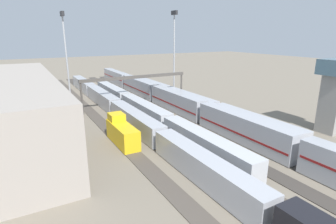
% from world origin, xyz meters
% --- Properties ---
extents(ground_plane, '(400.00, 400.00, 0.00)m').
position_xyz_m(ground_plane, '(0.00, 0.00, 0.00)').
color(ground_plane, '#756B5B').
extents(track_bed_0, '(140.00, 2.80, 0.12)m').
position_xyz_m(track_bed_0, '(0.00, -12.50, 0.06)').
color(track_bed_0, '#3D3833').
rests_on(track_bed_0, ground_plane).
extents(track_bed_1, '(140.00, 2.80, 0.12)m').
position_xyz_m(track_bed_1, '(0.00, -7.50, 0.06)').
color(track_bed_1, '#3D3833').
rests_on(track_bed_1, ground_plane).
extents(track_bed_2, '(140.00, 2.80, 0.12)m').
position_xyz_m(track_bed_2, '(0.00, -2.50, 0.06)').
color(track_bed_2, '#3D3833').
rests_on(track_bed_2, ground_plane).
extents(track_bed_3, '(140.00, 2.80, 0.12)m').
position_xyz_m(track_bed_3, '(0.00, 2.50, 0.06)').
color(track_bed_3, '#4C443D').
rests_on(track_bed_3, ground_plane).
extents(track_bed_4, '(140.00, 2.80, 0.12)m').
position_xyz_m(track_bed_4, '(0.00, 7.50, 0.06)').
color(track_bed_4, '#3D3833').
rests_on(track_bed_4, ground_plane).
extents(track_bed_5, '(140.00, 2.80, 0.12)m').
position_xyz_m(track_bed_5, '(0.00, 12.50, 0.06)').
color(track_bed_5, '#4C443D').
rests_on(track_bed_5, ground_plane).
extents(train_on_track_1, '(119.80, 3.06, 5.00)m').
position_xyz_m(train_on_track_1, '(1.03, -7.50, 2.60)').
color(train_on_track_1, '#A8AAB2').
rests_on(train_on_track_1, ground_plane).
extents(train_on_track_3, '(71.40, 3.06, 3.80)m').
position_xyz_m(train_on_track_3, '(-0.89, 2.50, 2.01)').
color(train_on_track_3, '#B7BABF').
rests_on(train_on_track_3, ground_plane).
extents(train_on_track_4, '(114.80, 3.00, 4.40)m').
position_xyz_m(train_on_track_4, '(-5.84, 7.50, 2.08)').
color(train_on_track_4, black).
rests_on(train_on_track_4, ground_plane).
extents(train_on_track_0, '(71.40, 3.06, 3.80)m').
position_xyz_m(train_on_track_0, '(2.85, -12.50, 2.03)').
color(train_on_track_0, '#A8AAB2').
rests_on(train_on_track_0, ground_plane).
extents(train_on_track_5, '(10.00, 3.00, 5.00)m').
position_xyz_m(train_on_track_5, '(-13.14, 12.50, 2.16)').
color(train_on_track_5, gold).
rests_on(train_on_track_5, ground_plane).
extents(light_mast_0, '(2.80, 0.70, 26.29)m').
position_xyz_m(light_mast_0, '(15.69, -15.41, 16.84)').
color(light_mast_0, '#9EA0A5').
rests_on(light_mast_0, ground_plane).
extents(light_mast_1, '(2.80, 0.70, 25.21)m').
position_xyz_m(light_mast_1, '(19.62, 15.71, 16.24)').
color(light_mast_1, '#9EA0A5').
rests_on(light_mast_1, ground_plane).
extents(signal_gantry, '(0.70, 30.00, 8.80)m').
position_xyz_m(signal_gantry, '(9.92, 0.00, 7.55)').
color(signal_gantry, '#4C4742').
rests_on(signal_gantry, ground_plane).
extents(control_tower, '(6.00, 6.00, 14.85)m').
position_xyz_m(control_tower, '(-28.10, -26.90, 8.62)').
color(control_tower, gray).
rests_on(control_tower, ground_plane).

